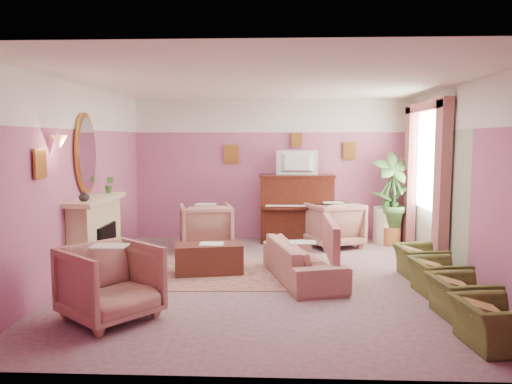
{
  "coord_description": "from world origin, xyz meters",
  "views": [
    {
      "loc": [
        0.12,
        -7.03,
        2.0
      ],
      "look_at": [
        -0.2,
        0.4,
        1.22
      ],
      "focal_mm": 35.0,
      "sensor_mm": 36.0,
      "label": 1
    }
  ],
  "objects_px": {
    "floral_armchair_left": "(206,224)",
    "floral_armchair_front": "(110,278)",
    "coffee_table": "(209,259)",
    "piano": "(297,209)",
    "floral_armchair_right": "(333,222)",
    "olive_chair_a": "(492,316)",
    "olive_chair_b": "(461,291)",
    "sofa": "(303,253)",
    "olive_chair_c": "(438,271)",
    "olive_chair_d": "(420,257)",
    "television": "(297,161)",
    "side_table": "(387,225)"
  },
  "relations": [
    {
      "from": "floral_armchair_left",
      "to": "floral_armchair_front",
      "type": "bearing_deg",
      "value": -98.57
    },
    {
      "from": "coffee_table",
      "to": "floral_armchair_left",
      "type": "bearing_deg",
      "value": 99.54
    },
    {
      "from": "piano",
      "to": "floral_armchair_left",
      "type": "distance_m",
      "value": 1.86
    },
    {
      "from": "floral_armchair_right",
      "to": "olive_chair_a",
      "type": "height_order",
      "value": "floral_armchair_right"
    },
    {
      "from": "floral_armchair_left",
      "to": "olive_chair_b",
      "type": "distance_m",
      "value": 4.77
    },
    {
      "from": "sofa",
      "to": "olive_chair_b",
      "type": "relative_size",
      "value": 2.67
    },
    {
      "from": "olive_chair_c",
      "to": "olive_chair_d",
      "type": "relative_size",
      "value": 1.0
    },
    {
      "from": "floral_armchair_front",
      "to": "olive_chair_b",
      "type": "xyz_separation_m",
      "value": [
        3.93,
        0.25,
        -0.16
      ]
    },
    {
      "from": "television",
      "to": "olive_chair_b",
      "type": "relative_size",
      "value": 1.13
    },
    {
      "from": "piano",
      "to": "olive_chair_c",
      "type": "xyz_separation_m",
      "value": [
        1.7,
        -3.31,
        -0.34
      ]
    },
    {
      "from": "sofa",
      "to": "side_table",
      "type": "bearing_deg",
      "value": 56.12
    },
    {
      "from": "floral_armchair_left",
      "to": "floral_armchair_right",
      "type": "relative_size",
      "value": 1.0
    },
    {
      "from": "floral_armchair_front",
      "to": "olive_chair_c",
      "type": "distance_m",
      "value": 4.08
    },
    {
      "from": "television",
      "to": "floral_armchair_left",
      "type": "xyz_separation_m",
      "value": [
        -1.68,
        -0.72,
        -1.13
      ]
    },
    {
      "from": "piano",
      "to": "floral_armchair_front",
      "type": "xyz_separation_m",
      "value": [
        -2.23,
        -4.38,
        -0.18
      ]
    },
    {
      "from": "floral_armchair_right",
      "to": "side_table",
      "type": "distance_m",
      "value": 1.16
    },
    {
      "from": "floral_armchair_right",
      "to": "olive_chair_b",
      "type": "height_order",
      "value": "floral_armchair_right"
    },
    {
      "from": "television",
      "to": "piano",
      "type": "bearing_deg",
      "value": 90.0
    },
    {
      "from": "floral_armchair_front",
      "to": "side_table",
      "type": "relative_size",
      "value": 1.34
    },
    {
      "from": "floral_armchair_left",
      "to": "olive_chair_b",
      "type": "bearing_deg",
      "value": -44.74
    },
    {
      "from": "floral_armchair_left",
      "to": "olive_chair_a",
      "type": "xyz_separation_m",
      "value": [
        3.39,
        -4.18,
        -0.16
      ]
    },
    {
      "from": "coffee_table",
      "to": "sofa",
      "type": "height_order",
      "value": "sofa"
    },
    {
      "from": "olive_chair_b",
      "to": "olive_chair_c",
      "type": "relative_size",
      "value": 1.0
    },
    {
      "from": "television",
      "to": "olive_chair_d",
      "type": "xyz_separation_m",
      "value": [
        1.7,
        -2.44,
        -1.29
      ]
    },
    {
      "from": "coffee_table",
      "to": "floral_armchair_right",
      "type": "relative_size",
      "value": 1.06
    },
    {
      "from": "television",
      "to": "olive_chair_b",
      "type": "xyz_separation_m",
      "value": [
        1.7,
        -4.08,
        -1.29
      ]
    },
    {
      "from": "sofa",
      "to": "olive_chair_b",
      "type": "distance_m",
      "value": 2.25
    },
    {
      "from": "television",
      "to": "olive_chair_a",
      "type": "xyz_separation_m",
      "value": [
        1.7,
        -4.9,
        -1.29
      ]
    },
    {
      "from": "floral_armchair_front",
      "to": "olive_chair_b",
      "type": "distance_m",
      "value": 3.94
    },
    {
      "from": "olive_chair_a",
      "to": "olive_chair_b",
      "type": "bearing_deg",
      "value": 90.0
    },
    {
      "from": "television",
      "to": "sofa",
      "type": "height_order",
      "value": "television"
    },
    {
      "from": "sofa",
      "to": "floral_armchair_front",
      "type": "relative_size",
      "value": 2.02
    },
    {
      "from": "coffee_table",
      "to": "floral_armchair_left",
      "type": "distance_m",
      "value": 1.68
    },
    {
      "from": "olive_chair_d",
      "to": "side_table",
      "type": "xyz_separation_m",
      "value": [
        0.05,
        2.45,
        0.04
      ]
    },
    {
      "from": "floral_armchair_front",
      "to": "side_table",
      "type": "height_order",
      "value": "floral_armchair_front"
    },
    {
      "from": "floral_armchair_left",
      "to": "olive_chair_d",
      "type": "xyz_separation_m",
      "value": [
        3.39,
        -1.72,
        -0.16
      ]
    },
    {
      "from": "sofa",
      "to": "olive_chair_d",
      "type": "height_order",
      "value": "sofa"
    },
    {
      "from": "sofa",
      "to": "olive_chair_b",
      "type": "height_order",
      "value": "sofa"
    },
    {
      "from": "side_table",
      "to": "piano",
      "type": "bearing_deg",
      "value": 178.52
    },
    {
      "from": "floral_armchair_left",
      "to": "piano",
      "type": "bearing_deg",
      "value": 24.71
    },
    {
      "from": "coffee_table",
      "to": "floral_armchair_left",
      "type": "relative_size",
      "value": 1.06
    },
    {
      "from": "olive_chair_d",
      "to": "side_table",
      "type": "distance_m",
      "value": 2.45
    },
    {
      "from": "olive_chair_b",
      "to": "olive_chair_d",
      "type": "distance_m",
      "value": 1.64
    },
    {
      "from": "coffee_table",
      "to": "olive_chair_c",
      "type": "height_order",
      "value": "olive_chair_c"
    },
    {
      "from": "olive_chair_b",
      "to": "olive_chair_d",
      "type": "relative_size",
      "value": 1.0
    },
    {
      "from": "piano",
      "to": "floral_armchair_right",
      "type": "height_order",
      "value": "piano"
    },
    {
      "from": "coffee_table",
      "to": "side_table",
      "type": "relative_size",
      "value": 1.43
    },
    {
      "from": "floral_armchair_right",
      "to": "floral_armchair_front",
      "type": "bearing_deg",
      "value": -126.2
    },
    {
      "from": "sofa",
      "to": "coffee_table",
      "type": "bearing_deg",
      "value": 169.26
    },
    {
      "from": "floral_armchair_left",
      "to": "olive_chair_a",
      "type": "distance_m",
      "value": 5.38
    }
  ]
}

